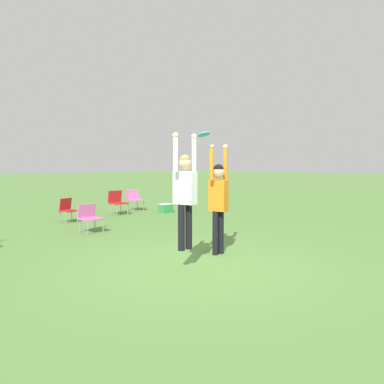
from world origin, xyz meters
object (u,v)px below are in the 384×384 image
object	(u,v)px
person_jumping	(185,189)
camping_chair_3	(134,198)
cooler_box	(166,208)
frisbee	(204,134)
camping_chair_2	(90,216)
camping_chair_0	(117,201)
camping_chair_1	(67,208)
person_defending	(218,196)

from	to	relation	value
person_jumping	camping_chair_3	world-z (taller)	person_jumping
camping_chair_3	cooler_box	world-z (taller)	camping_chair_3
frisbee	camping_chair_2	world-z (taller)	frisbee
camping_chair_0	camping_chair_3	distance (m)	1.24
camping_chair_2	frisbee	bearing A→B (deg)	89.04
camping_chair_2	camping_chair_0	bearing A→B (deg)	-138.96
camping_chair_3	camping_chair_2	bearing A→B (deg)	69.44
camping_chair_1	cooler_box	distance (m)	3.71
person_jumping	frisbee	bearing A→B (deg)	-84.63
frisbee	camping_chair_3	distance (m)	8.02
camping_chair_0	camping_chair_1	distance (m)	2.12
person_defending	frisbee	distance (m)	1.29
camping_chair_3	person_defending	bearing A→B (deg)	97.29
person_jumping	frisbee	world-z (taller)	frisbee
camping_chair_1	camping_chair_3	xyz separation A→B (m)	(3.20, 0.96, 0.06)
person_defending	cooler_box	xyz separation A→B (m)	(3.28, 5.69, -1.03)
person_defending	camping_chair_0	size ratio (longest dim) A/B	2.59
camping_chair_3	cooler_box	bearing A→B (deg)	138.96
person_jumping	person_defending	world-z (taller)	person_jumping
camping_chair_2	cooler_box	world-z (taller)	camping_chair_2
person_jumping	camping_chair_1	distance (m)	6.48
person_jumping	camping_chair_2	xyz separation A→B (m)	(0.45, 4.32, -0.97)
person_jumping	camping_chair_1	size ratio (longest dim) A/B	2.72
person_jumping	camping_chair_2	distance (m)	4.45
camping_chair_3	cooler_box	xyz separation A→B (m)	(0.49, -1.34, -0.33)
person_jumping	camping_chair_2	bearing A→B (deg)	-20.12
camping_chair_0	camping_chair_2	bearing A→B (deg)	46.98
frisbee	camping_chair_0	bearing A→B (deg)	71.89
camping_chair_1	camping_chair_2	distance (m)	2.07
person_defending	person_jumping	bearing A→B (deg)	-90.00
person_jumping	person_defending	xyz separation A→B (m)	(1.18, 0.30, -0.21)
person_defending	camping_chair_0	distance (m)	6.73
person_jumping	camping_chair_0	world-z (taller)	person_jumping
camping_chair_2	cooler_box	xyz separation A→B (m)	(4.01, 1.67, -0.28)
camping_chair_0	camping_chair_2	distance (m)	3.44
person_defending	camping_chair_3	distance (m)	7.60
frisbee	camping_chair_3	xyz separation A→B (m)	(3.26, 7.07, -1.91)
frisbee	camping_chair_1	size ratio (longest dim) A/B	0.34
frisbee	camping_chair_2	size ratio (longest dim) A/B	0.34
frisbee	camping_chair_1	distance (m)	6.42
person_defending	camping_chair_2	xyz separation A→B (m)	(-0.73, 4.02, -0.76)
person_jumping	frisbee	xyz separation A→B (m)	(0.72, 0.25, 1.00)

